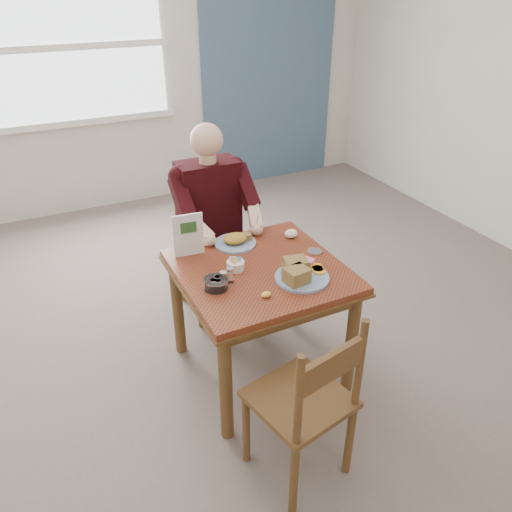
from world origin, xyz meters
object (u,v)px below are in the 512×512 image
chair_near (306,403)px  diner (213,211)px  far_plate (236,240)px  table (260,284)px  near_plate (299,273)px  chair_far (210,248)px

chair_near → diner: (0.14, 1.47, 0.33)m
far_plate → chair_near: bearing=-97.1°
table → chair_near: 0.80m
near_plate → far_plate: size_ratio=1.06×
diner → near_plate: 0.91m
chair_far → near_plate: chair_far is taller
diner → near_plate: diner is taller
chair_near → diner: diner is taller
table → near_plate: 0.28m
table → chair_far: chair_far is taller
table → diner: size_ratio=0.66×
chair_far → near_plate: (0.14, -0.99, 0.31)m
chair_near → diner: size_ratio=0.69×
chair_far → far_plate: chair_far is taller
chair_near → far_plate: 1.13m
chair_far → diner: diner is taller
near_plate → chair_far: bearing=98.0°
chair_far → far_plate: (-0.01, -0.48, 0.30)m
chair_near → far_plate: (0.14, 1.08, 0.30)m
chair_far → diner: (0.00, -0.09, 0.33)m
chair_near → near_plate: bearing=63.6°
chair_far → far_plate: bearing=-90.9°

